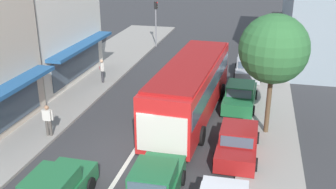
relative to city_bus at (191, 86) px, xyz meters
name	(u,v)px	position (x,y,z in m)	size (l,w,h in m)	color
ground_plane	(136,150)	(-1.86, -4.24, -1.88)	(140.00, 140.00, 0.00)	#353538
lane_centre_line	(157,116)	(-1.86, -0.24, -1.88)	(0.20, 28.00, 0.01)	silver
sidewalk_left	(64,93)	(-8.66, 1.76, -1.81)	(5.20, 44.00, 0.14)	gray
kerb_right	(269,111)	(4.34, 1.76, -1.82)	(2.80, 44.00, 0.12)	gray
shopfront_mid_block	(28,19)	(-12.04, 4.02, 2.43)	(7.88, 8.92, 8.63)	silver
city_bus	(191,86)	(0.00, 0.00, 0.00)	(3.13, 10.97, 3.23)	red
sedan_adjacent_lane_lead	(154,186)	(0.04, -7.86, -1.22)	(1.95, 4.23, 1.47)	#1E6638
parked_sedan_kerb_second	(238,142)	(2.86, -3.63, -1.22)	(1.92, 4.21, 1.47)	maroon
parked_sedan_kerb_third	(240,96)	(2.60, 2.26, -1.22)	(1.99, 4.25, 1.47)	#1E6638
parked_sedan_kerb_rear	(248,68)	(2.81, 8.01, -1.22)	(2.00, 4.25, 1.47)	#9EA3A8
traffic_light_downstreet	(156,16)	(-6.03, 15.22, 0.97)	(0.32, 0.24, 4.20)	gray
street_tree_right	(274,49)	(4.15, -1.09, 2.58)	(3.35, 3.35, 6.15)	brown
pedestrian_with_handbag_near	(102,69)	(-6.92, 4.12, -0.81)	(0.49, 0.62, 1.63)	#333338
pedestrian_browsing_midblock	(48,119)	(-6.42, -4.09, -0.81)	(0.57, 0.27, 1.63)	#4C4742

